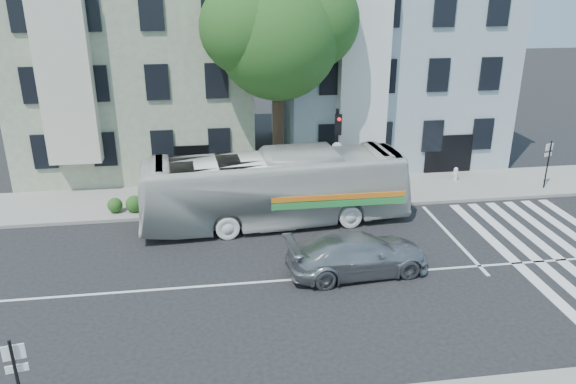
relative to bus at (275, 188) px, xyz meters
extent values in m
plane|color=black|center=(0.59, -5.00, -1.61)|extent=(120.00, 120.00, 0.00)
cube|color=gray|center=(0.59, 3.00, -1.53)|extent=(80.00, 4.00, 0.15)
cube|color=gray|center=(-6.41, 10.00, 3.89)|extent=(12.00, 10.00, 11.00)
cube|color=#A0B3BF|center=(7.59, 10.00, 3.89)|extent=(12.00, 10.00, 11.00)
cylinder|color=#2D2116|center=(0.59, 3.50, 0.99)|extent=(0.56, 0.56, 5.20)
sphere|color=#16461C|center=(0.59, 3.50, 5.89)|extent=(5.60, 5.60, 5.60)
sphere|color=#16461C|center=(2.19, 3.90, 6.59)|extent=(4.40, 4.40, 4.40)
sphere|color=#16461C|center=(-0.81, 3.20, 6.39)|extent=(4.20, 4.20, 4.20)
sphere|color=#16461C|center=(-0.01, 4.10, 4.89)|extent=(3.40, 3.40, 3.40)
imported|color=silver|center=(0.00, 0.00, 0.00)|extent=(3.52, 11.69, 3.21)
imported|color=#A6A8AD|center=(2.42, -4.79, -0.85)|extent=(2.60, 5.40, 1.52)
cylinder|color=black|center=(3.06, 1.78, 0.68)|extent=(0.15, 0.15, 4.56)
cube|color=black|center=(3.06, 1.53, 2.31)|extent=(0.37, 0.33, 0.92)
sphere|color=red|center=(3.06, 1.40, 2.58)|extent=(0.17, 0.17, 0.17)
cylinder|color=white|center=(3.06, 1.63, 1.22)|extent=(0.46, 0.20, 0.48)
cylinder|color=silver|center=(9.89, 3.63, -1.17)|extent=(0.23, 0.23, 0.57)
sphere|color=silver|center=(9.89, 3.63, -0.86)|extent=(0.21, 0.21, 0.21)
cylinder|color=silver|center=(9.89, 3.63, -1.10)|extent=(0.40, 0.28, 0.13)
cube|color=white|center=(-7.19, -11.38, 0.85)|extent=(0.48, 0.13, 0.38)
cube|color=white|center=(-7.19, -11.38, 0.42)|extent=(0.48, 0.13, 0.19)
cylinder|color=black|center=(13.86, 1.95, -0.23)|extent=(0.07, 0.07, 2.44)
cube|color=white|center=(13.86, 2.05, 0.64)|extent=(0.43, 0.16, 0.34)
cube|color=white|center=(13.86, 2.05, 0.25)|extent=(0.43, 0.16, 0.18)
camera|label=1|loc=(-2.64, -22.34, 8.65)|focal=35.00mm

